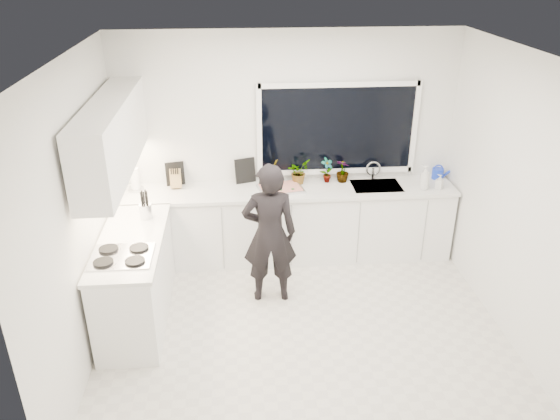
{
  "coord_description": "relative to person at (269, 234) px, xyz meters",
  "views": [
    {
      "loc": [
        -0.6,
        -4.43,
        3.49
      ],
      "look_at": [
        -0.2,
        0.4,
        1.15
      ],
      "focal_mm": 35.0,
      "sensor_mm": 36.0,
      "label": 1
    }
  ],
  "objects": [
    {
      "name": "countertop_back",
      "position": [
        0.29,
        0.85,
        0.11
      ],
      "size": [
        3.94,
        0.62,
        0.04
      ],
      "primitive_type": "cube",
      "color": "silver",
      "rests_on": "base_cabinets_back"
    },
    {
      "name": "picture_frame_large",
      "position": [
        -1.05,
        1.1,
        0.27
      ],
      "size": [
        0.22,
        0.07,
        0.28
      ],
      "primitive_type": "cube",
      "rotation": [
        0.0,
        0.0,
        0.21
      ],
      "color": "black",
      "rests_on": "countertop_back"
    },
    {
      "name": "stovetop",
      "position": [
        -1.4,
        -0.59,
        0.15
      ],
      "size": [
        0.56,
        0.48,
        0.03
      ],
      "primitive_type": "cube",
      "color": "black",
      "rests_on": "countertop_left"
    },
    {
      "name": "base_cabinets_back",
      "position": [
        0.29,
        0.86,
        -0.35
      ],
      "size": [
        3.92,
        0.58,
        0.88
      ],
      "primitive_type": "cube",
      "color": "white",
      "rests_on": "floor"
    },
    {
      "name": "pizza",
      "position": [
        0.19,
        0.83,
        0.17
      ],
      "size": [
        0.51,
        0.41,
        0.01
      ],
      "primitive_type": "cube",
      "rotation": [
        0.0,
        0.0,
        0.21
      ],
      "color": "red",
      "rests_on": "pizza_tray"
    },
    {
      "name": "countertop_left",
      "position": [
        -1.38,
        -0.24,
        0.11
      ],
      "size": [
        0.62,
        1.6,
        0.04
      ],
      "primitive_type": "cube",
      "color": "silver",
      "rests_on": "base_cabinets_left"
    },
    {
      "name": "watering_can",
      "position": [
        2.14,
        1.02,
        0.2
      ],
      "size": [
        0.18,
        0.18,
        0.13
      ],
      "primitive_type": "cylinder",
      "rotation": [
        0.0,
        0.0,
        -0.34
      ],
      "color": "#1534CE",
      "rests_on": "countertop_back"
    },
    {
      "name": "wall_right",
      "position": [
        2.3,
        -0.59,
        0.56
      ],
      "size": [
        0.02,
        3.5,
        2.7
      ],
      "primitive_type": "cube",
      "color": "white",
      "rests_on": "ground"
    },
    {
      "name": "paper_towel_roll",
      "position": [
        -1.5,
        0.96,
        0.26
      ],
      "size": [
        0.12,
        0.12,
        0.26
      ],
      "primitive_type": "cylinder",
      "rotation": [
        0.0,
        0.0,
        0.1
      ],
      "color": "white",
      "rests_on": "countertop_back"
    },
    {
      "name": "window",
      "position": [
        0.89,
        1.14,
        0.76
      ],
      "size": [
        1.8,
        0.02,
        1.0
      ],
      "primitive_type": "cube",
      "color": "black",
      "rests_on": "wall_back"
    },
    {
      "name": "upper_cabinets",
      "position": [
        -1.5,
        0.11,
        1.06
      ],
      "size": [
        0.34,
        2.1,
        0.7
      ],
      "primitive_type": "cube",
      "color": "white",
      "rests_on": "wall_left"
    },
    {
      "name": "knife_block",
      "position": [
        -1.04,
        1.0,
        0.24
      ],
      "size": [
        0.14,
        0.11,
        0.22
      ],
      "primitive_type": "cube",
      "rotation": [
        0.0,
        0.0,
        0.09
      ],
      "color": "#9B7748",
      "rests_on": "countertop_back"
    },
    {
      "name": "herb_plants",
      "position": [
        0.5,
        1.02,
        0.28
      ],
      "size": [
        1.07,
        0.35,
        0.31
      ],
      "color": "#26662D",
      "rests_on": "countertop_back"
    },
    {
      "name": "utensil_crock",
      "position": [
        -1.28,
        0.21,
        0.21
      ],
      "size": [
        0.15,
        0.15,
        0.16
      ],
      "primitive_type": "cylinder",
      "rotation": [
        0.0,
        0.0,
        0.19
      ],
      "color": "#ACABB0",
      "rests_on": "countertop_left"
    },
    {
      "name": "ceiling",
      "position": [
        0.29,
        -0.59,
        1.92
      ],
      "size": [
        4.0,
        3.5,
        0.02
      ],
      "primitive_type": "cube",
      "color": "white",
      "rests_on": "wall_back"
    },
    {
      "name": "wall_back",
      "position": [
        0.29,
        1.17,
        0.56
      ],
      "size": [
        4.0,
        0.02,
        2.7
      ],
      "primitive_type": "cube",
      "color": "white",
      "rests_on": "ground"
    },
    {
      "name": "pizza_tray",
      "position": [
        0.19,
        0.83,
        0.15
      ],
      "size": [
        0.56,
        0.46,
        0.03
      ],
      "primitive_type": "cube",
      "rotation": [
        0.0,
        0.0,
        0.21
      ],
      "color": "silver",
      "rests_on": "countertop_back"
    },
    {
      "name": "sink",
      "position": [
        1.34,
        0.86,
        0.08
      ],
      "size": [
        0.58,
        0.42,
        0.14
      ],
      "primitive_type": "cube",
      "color": "silver",
      "rests_on": "countertop_back"
    },
    {
      "name": "soap_bottles",
      "position": [
        1.91,
        0.71,
        0.27
      ],
      "size": [
        0.32,
        0.15,
        0.29
      ],
      "color": "#D8BF66",
      "rests_on": "countertop_back"
    },
    {
      "name": "base_cabinets_left",
      "position": [
        -1.38,
        -0.24,
        -0.35
      ],
      "size": [
        0.58,
        1.6,
        0.88
      ],
      "primitive_type": "cube",
      "color": "white",
      "rests_on": "floor"
    },
    {
      "name": "picture_frame_small",
      "position": [
        -0.22,
        1.1,
        0.28
      ],
      "size": [
        0.24,
        0.1,
        0.3
      ],
      "primitive_type": "cube",
      "rotation": [
        0.0,
        0.0,
        0.31
      ],
      "color": "black",
      "rests_on": "countertop_back"
    },
    {
      "name": "floor",
      "position": [
        0.29,
        -0.59,
        -0.8
      ],
      "size": [
        4.0,
        3.5,
        0.02
      ],
      "primitive_type": "cube",
      "color": "beige",
      "rests_on": "ground"
    },
    {
      "name": "wall_left",
      "position": [
        -1.72,
        -0.59,
        0.56
      ],
      "size": [
        0.02,
        3.5,
        2.7
      ],
      "primitive_type": "cube",
      "color": "white",
      "rests_on": "ground"
    },
    {
      "name": "faucet",
      "position": [
        1.34,
        1.06,
        0.24
      ],
      "size": [
        0.03,
        0.03,
        0.22
      ],
      "primitive_type": "cylinder",
      "color": "silver",
      "rests_on": "countertop_back"
    },
    {
      "name": "person",
      "position": [
        0.0,
        0.0,
        0.0
      ],
      "size": [
        0.58,
        0.38,
        1.57
      ],
      "primitive_type": "imported",
      "rotation": [
        0.0,
        0.0,
        3.13
      ],
      "color": "black",
      "rests_on": "floor"
    }
  ]
}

